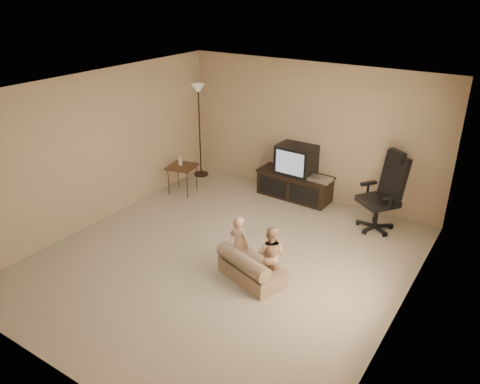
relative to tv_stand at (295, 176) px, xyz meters
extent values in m
plane|color=#B0A58C|center=(0.13, -2.49, -0.43)|extent=(5.50, 5.50, 0.00)
plane|color=silver|center=(0.13, -2.49, 2.07)|extent=(5.50, 5.50, 0.00)
plane|color=tan|center=(0.13, 0.26, 0.82)|extent=(5.00, 0.00, 5.00)
plane|color=tan|center=(0.13, -5.24, 0.82)|extent=(5.00, 0.00, 5.00)
plane|color=tan|center=(-2.37, -2.49, 0.82)|extent=(0.00, 5.50, 5.50)
plane|color=tan|center=(2.63, -2.49, 0.82)|extent=(0.00, 5.50, 5.50)
cube|color=black|center=(-0.01, 0.00, -0.21)|extent=(1.39, 0.54, 0.44)
cube|color=black|center=(-0.01, 0.00, 0.04)|extent=(1.43, 0.58, 0.04)
cube|color=black|center=(-0.34, -0.24, -0.20)|extent=(0.57, 0.04, 0.33)
cube|color=black|center=(0.31, -0.26, -0.20)|extent=(0.57, 0.04, 0.33)
cube|color=black|center=(-0.01, 0.02, 0.33)|extent=(0.70, 0.51, 0.54)
cube|color=silver|center=(-0.01, -0.23, 0.33)|extent=(0.56, 0.03, 0.42)
cube|color=silver|center=(0.53, -0.07, 0.09)|extent=(0.40, 0.29, 0.06)
cylinder|color=black|center=(1.68, -0.38, -0.16)|extent=(0.07, 0.07, 0.42)
cube|color=black|center=(1.68, -0.38, 0.08)|extent=(0.74, 0.74, 0.10)
cube|color=black|center=(1.83, -0.18, 0.47)|extent=(0.52, 0.45, 0.75)
cube|color=black|center=(1.83, -0.18, 0.82)|extent=(0.32, 0.27, 0.17)
cube|color=black|center=(1.45, -0.22, 0.28)|extent=(0.23, 0.29, 0.04)
cube|color=black|center=(1.92, -0.55, 0.28)|extent=(0.23, 0.29, 0.04)
cube|color=brown|center=(-1.91, -0.98, 0.11)|extent=(0.59, 0.59, 0.03)
cylinder|color=black|center=(-2.07, -1.22, -0.16)|extent=(0.01, 0.01, 0.55)
cylinder|color=black|center=(-1.68, -1.13, -0.16)|extent=(0.01, 0.01, 0.55)
cylinder|color=black|center=(-2.15, -0.83, -0.16)|extent=(0.01, 0.01, 0.55)
cylinder|color=black|center=(-1.76, -0.74, -0.16)|extent=(0.01, 0.01, 0.55)
cylinder|color=beige|center=(-1.97, -0.95, 0.19)|extent=(0.07, 0.07, 0.14)
cone|color=beige|center=(-1.97, -0.95, 0.29)|extent=(0.06, 0.06, 0.05)
cylinder|color=black|center=(-2.17, -0.07, -0.41)|extent=(0.30, 0.30, 0.03)
cylinder|color=black|center=(-2.17, -0.07, 0.48)|extent=(0.03, 0.03, 1.80)
cone|color=beige|center=(-2.17, -0.07, 1.40)|extent=(0.25, 0.25, 0.17)
cube|color=tan|center=(0.73, -2.69, -0.31)|extent=(1.02, 0.75, 0.24)
cylinder|color=tan|center=(0.68, -2.85, -0.09)|extent=(0.92, 0.48, 0.22)
imported|color=tan|center=(0.48, -2.64, 0.00)|extent=(0.33, 0.25, 0.87)
imported|color=tan|center=(0.96, -2.59, -0.01)|extent=(0.44, 0.29, 0.83)
camera|label=1|loc=(3.55, -7.30, 3.35)|focal=35.00mm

